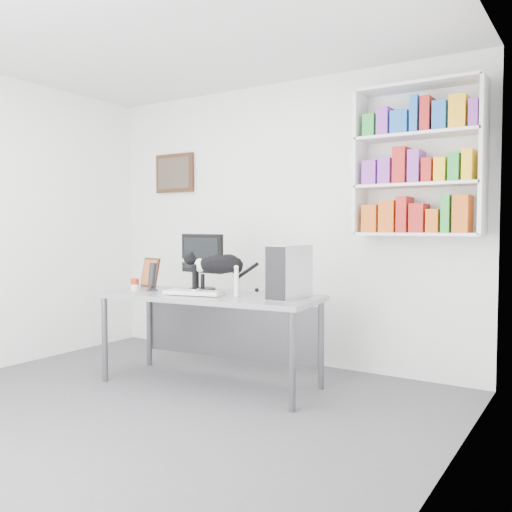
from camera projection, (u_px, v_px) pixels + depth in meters
name	position (u px, v px, depth m)	size (l,w,h in m)	color
room	(128.00, 221.00, 3.61)	(4.01, 4.01, 2.70)	#4C4C50
bookshelf	(418.00, 160.00, 4.39)	(1.03, 0.28, 1.24)	white
wall_art	(175.00, 173.00, 5.94)	(0.52, 0.04, 0.42)	#4D3018
desk	(210.00, 340.00, 4.47)	(1.82, 0.71, 0.76)	gray
monitor	(203.00, 262.00, 4.72)	(0.47, 0.23, 0.50)	black
keyboard	(194.00, 293.00, 4.39)	(0.48, 0.18, 0.04)	silver
pc_tower	(290.00, 272.00, 4.19)	(0.18, 0.41, 0.41)	#BCBCC1
speaker	(152.00, 276.00, 4.69)	(0.11, 0.11, 0.25)	black
leaning_print	(150.00, 272.00, 4.98)	(0.22, 0.09, 0.28)	#4D3018
soup_can	(135.00, 285.00, 4.69)	(0.07, 0.07, 0.11)	#A6230E
cat	(218.00, 275.00, 4.30)	(0.55, 0.15, 0.34)	black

